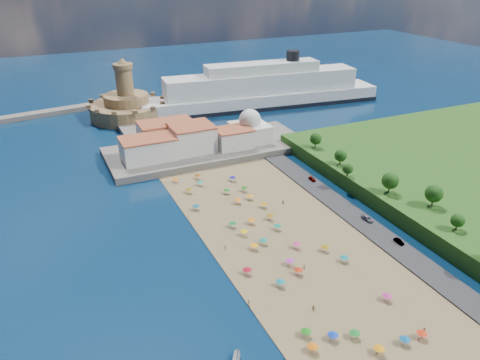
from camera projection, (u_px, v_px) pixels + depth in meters
name	position (u px, v px, depth m)	size (l,w,h in m)	color
ground	(261.00, 236.00, 148.33)	(700.00, 700.00, 0.00)	#071938
terrace	(208.00, 149.00, 211.28)	(90.00, 36.00, 3.00)	#59544C
jetty	(141.00, 132.00, 231.85)	(18.00, 70.00, 2.40)	#59544C
waterfront_buildings	(179.00, 139.00, 204.15)	(57.00, 29.00, 11.00)	silver
domed_building	(250.00, 128.00, 213.91)	(16.00, 16.00, 15.00)	silver
fortress	(127.00, 106.00, 254.07)	(40.00, 40.00, 32.40)	#A58152
cruise_ship	(262.00, 91.00, 272.33)	(144.38, 35.94, 31.23)	black
beach_parasols	(275.00, 245.00, 139.61)	(31.01, 114.94, 2.20)	gray
beachgoers	(271.00, 251.00, 138.66)	(35.49, 91.91, 1.87)	tan
parked_cars	(356.00, 210.00, 160.45)	(2.26, 52.69, 1.38)	gray
hillside_trees	(403.00, 189.00, 156.14)	(16.54, 112.14, 7.53)	#382314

